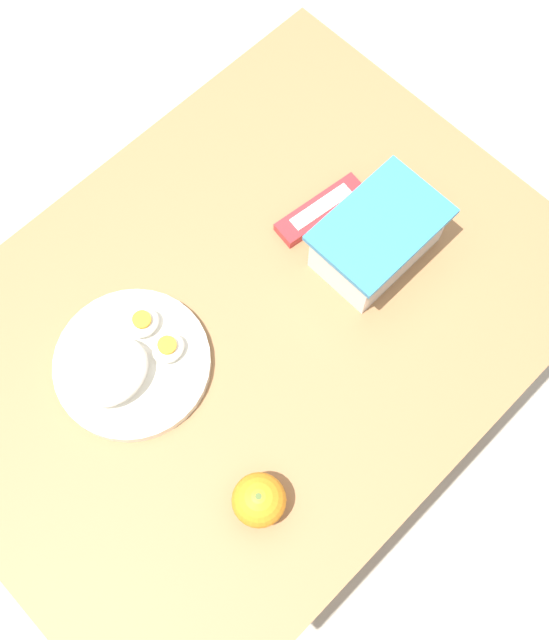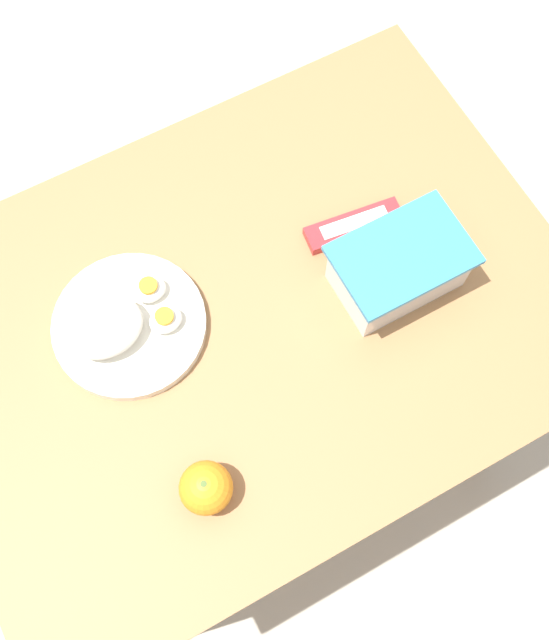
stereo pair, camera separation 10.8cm
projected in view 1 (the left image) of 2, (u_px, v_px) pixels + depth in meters
The scene contains 6 objects.
ground_plane at pixel (257, 433), 1.84m from camera, with size 10.00×10.00×0.00m, color #B2A899.
table at pixel (249, 347), 1.23m from camera, with size 0.97×0.72×0.78m.
food_container at pixel (377, 240), 1.12m from camera, with size 0.19×0.13×0.10m.
orange_fruit at pixel (259, 500), 0.99m from camera, with size 0.07×0.07×0.07m.
rice_plate at pixel (127, 364), 1.07m from camera, with size 0.23×0.23×0.07m.
candy_bar at pixel (321, 210), 1.17m from camera, with size 0.16×0.06×0.02m.
Camera 1 is at (0.25, 0.31, 1.82)m, focal length 42.00 mm.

